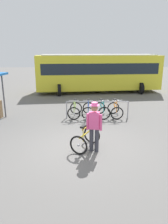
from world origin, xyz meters
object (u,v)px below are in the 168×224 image
at_px(racked_bike_teal, 102,110).
at_px(racked_bike_orange, 115,110).
at_px(racked_bike_blue, 88,110).
at_px(bus_distant, 98,71).
at_px(person_with_featured_bike, 94,125).
at_px(featured_bicycle, 87,134).
at_px(racked_bike_lime, 75,110).

height_order(racked_bike_teal, racked_bike_orange, same).
relative_size(racked_bike_blue, racked_bike_orange, 1.02).
bearing_deg(bus_distant, person_with_featured_bike, -95.31).
xyz_separation_m(racked_bike_blue, featured_bicycle, (-0.18, -3.69, 0.12)).
distance_m(racked_bike_orange, featured_bicycle, 4.01).
xyz_separation_m(racked_bike_teal, racked_bike_orange, (0.70, 0.00, -0.00)).
distance_m(racked_bike_blue, racked_bike_orange, 1.40).
distance_m(racked_bike_blue, bus_distant, 7.30).
bearing_deg(bus_distant, racked_bike_teal, -93.05).
bearing_deg(racked_bike_blue, bus_distant, 81.35).
height_order(featured_bicycle, bus_distant, bus_distant).
relative_size(racked_bike_lime, bus_distant, 0.11).
distance_m(racked_bike_teal, featured_bicycle, 3.79).
relative_size(person_with_featured_bike, bus_distant, 0.17).
xyz_separation_m(racked_bike_lime, racked_bike_orange, (2.10, 0.00, -0.00)).
distance_m(featured_bicycle, person_with_featured_bike, 0.61).
bearing_deg(racked_bike_orange, person_with_featured_bike, -108.66).
height_order(racked_bike_blue, racked_bike_teal, same).
relative_size(racked_bike_lime, racked_bike_teal, 0.96).
relative_size(racked_bike_orange, person_with_featured_bike, 0.65).
height_order(racked_bike_teal, person_with_featured_bike, person_with_featured_bike).
xyz_separation_m(racked_bike_orange, featured_bicycle, (-1.58, -3.69, 0.12)).
bearing_deg(featured_bicycle, racked_bike_teal, 76.59).
height_order(person_with_featured_bike, bus_distant, bus_distant).
bearing_deg(featured_bicycle, racked_bike_orange, 66.82).
bearing_deg(racked_bike_teal, bus_distant, 86.95).
xyz_separation_m(racked_bike_blue, racked_bike_teal, (0.70, 0.00, 0.00)).
distance_m(person_with_featured_bike, bus_distant, 11.17).
relative_size(racked_bike_blue, racked_bike_teal, 0.96).
bearing_deg(racked_bike_lime, racked_bike_orange, 0.11).
bearing_deg(racked_bike_blue, person_with_featured_bike, -89.35).
bearing_deg(racked_bike_teal, racked_bike_lime, -179.89).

